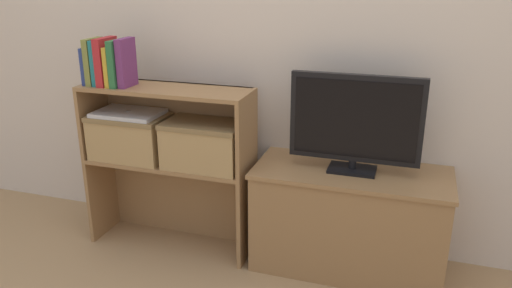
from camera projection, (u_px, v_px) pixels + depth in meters
ground_plane at (247, 271)px, 2.47m from camera, size 16.00×16.00×0.00m
wall_back at (274, 15)px, 2.46m from camera, size 10.00×0.05×2.40m
tv_stand at (349, 220)px, 2.43m from camera, size 0.92×0.42×0.52m
tv at (355, 121)px, 2.26m from camera, size 0.60×0.14×0.46m
bookshelf_lower_tier at (176, 188)px, 2.68m from camera, size 0.87×0.28×0.48m
bookshelf_upper_tier at (171, 112)px, 2.54m from camera, size 0.87×0.28×0.38m
book_navy at (90, 65)px, 2.50m from camera, size 0.02×0.13×0.18m
book_olive at (94, 61)px, 2.48m from camera, size 0.03×0.14×0.23m
book_teal at (100, 62)px, 2.47m from camera, size 0.02×0.14×0.22m
book_crimson at (106, 62)px, 2.46m from camera, size 0.04×0.16×0.23m
book_mustard at (114, 66)px, 2.46m from camera, size 0.02×0.15×0.19m
book_forest at (119, 63)px, 2.44m from camera, size 0.03×0.16×0.23m
book_plum at (126, 63)px, 2.43m from camera, size 0.04×0.13×0.24m
storage_basket_left at (130, 134)px, 2.58m from camera, size 0.39×0.24×0.23m
storage_basket_right at (204, 143)px, 2.46m from camera, size 0.39×0.24×0.23m
laptop at (129, 113)px, 2.54m from camera, size 0.34×0.23×0.02m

